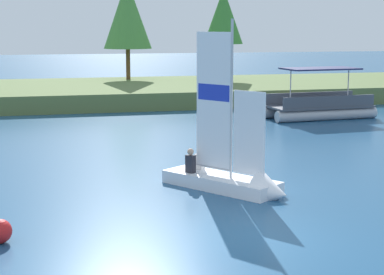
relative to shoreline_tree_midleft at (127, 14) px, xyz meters
The scene contains 8 objects.
ground_plane 33.57m from the shoreline_tree_midleft, 93.19° to the right, with size 200.00×200.00×0.00m, color navy.
shore_bank 6.78m from the shoreline_tree_midleft, 114.83° to the right, with size 80.00×12.34×1.05m, color #5B703D.
shoreline_tree_midleft is the anchor object (origin of this frame).
shoreline_tree_centre 6.85m from the shoreline_tree_midleft, 18.30° to the right, with size 2.79×2.79×6.44m.
wooden_dock 15.52m from the shoreline_tree_midleft, 54.25° to the right, with size 1.59×4.25×0.40m, color brown.
sailboat 29.44m from the shoreline_tree_midleft, 91.60° to the right, with size 3.41×4.18×5.47m.
pontoon_boat 17.75m from the shoreline_tree_midleft, 61.33° to the right, with size 5.96×2.77×2.69m.
channel_buoy 33.43m from the shoreline_tree_midleft, 103.13° to the right, with size 0.56×0.56×0.56m, color red.
Camera 1 is at (-4.72, -14.08, 4.94)m, focal length 61.14 mm.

